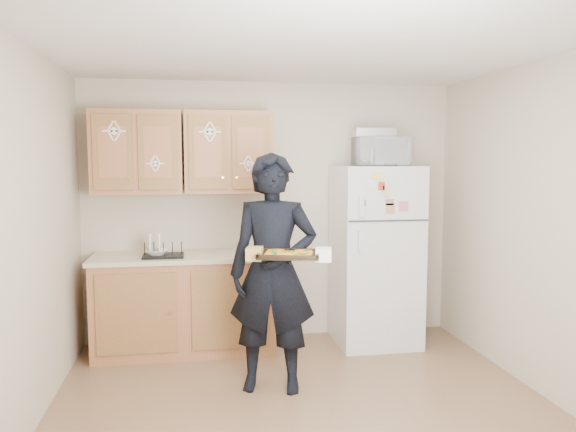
{
  "coord_description": "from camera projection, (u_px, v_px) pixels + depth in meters",
  "views": [
    {
      "loc": [
        -0.75,
        -3.65,
        1.76
      ],
      "look_at": [
        -0.06,
        0.45,
        1.34
      ],
      "focal_mm": 35.0,
      "sensor_mm": 36.0,
      "label": 1
    }
  ],
  "objects": [
    {
      "name": "cereal_box",
      "position": [
        415.0,
        316.0,
        5.74
      ],
      "size": [
        0.2,
        0.07,
        0.32
      ],
      "primitive_type": "cube",
      "color": "#E4C950",
      "rests_on": "floor"
    },
    {
      "name": "wall_back",
      "position": [
        271.0,
        212.0,
        5.52
      ],
      "size": [
        3.6,
        0.04,
        2.5
      ],
      "primitive_type": "cube",
      "color": "#C1B59C",
      "rests_on": "floor"
    },
    {
      "name": "floor",
      "position": [
        308.0,
        415.0,
        3.88
      ],
      "size": [
        3.6,
        3.6,
        0.0
      ],
      "primitive_type": "plane",
      "color": "brown",
      "rests_on": "ground"
    },
    {
      "name": "dish_rack",
      "position": [
        163.0,
        249.0,
        4.97
      ],
      "size": [
        0.36,
        0.27,
        0.14
      ],
      "primitive_type": "cube",
      "rotation": [
        0.0,
        0.0,
        0.0
      ],
      "color": "black",
      "rests_on": "countertop"
    },
    {
      "name": "wall_left",
      "position": [
        22.0,
        243.0,
        3.45
      ],
      "size": [
        0.04,
        3.6,
        2.5
      ],
      "primitive_type": "cube",
      "color": "#C1B59C",
      "rests_on": "floor"
    },
    {
      "name": "upper_cab_left",
      "position": [
        137.0,
        152.0,
        5.07
      ],
      "size": [
        0.8,
        0.33,
        0.75
      ],
      "primitive_type": "cube",
      "color": "#945733",
      "rests_on": "wall_back"
    },
    {
      "name": "pizza_back_right",
      "position": [
        303.0,
        252.0,
        4.01
      ],
      "size": [
        0.14,
        0.14,
        0.02
      ],
      "primitive_type": "cylinder",
      "color": "yellow",
      "rests_on": "baking_tray"
    },
    {
      "name": "baking_tray",
      "position": [
        289.0,
        255.0,
        3.95
      ],
      "size": [
        0.49,
        0.41,
        0.04
      ],
      "primitive_type": "cube",
      "rotation": [
        0.0,
        0.0,
        -0.24
      ],
      "color": "black",
      "rests_on": "person"
    },
    {
      "name": "soap_bottle",
      "position": [
        249.0,
        245.0,
        5.05
      ],
      "size": [
        0.09,
        0.09,
        0.19
      ],
      "primitive_type": "imported",
      "rotation": [
        0.0,
        0.0,
        0.03
      ],
      "color": "silver",
      "rests_on": "countertop"
    },
    {
      "name": "wall_front",
      "position": [
        411.0,
        304.0,
        1.99
      ],
      "size": [
        3.6,
        0.04,
        2.5
      ],
      "primitive_type": "cube",
      "color": "#C1B59C",
      "rests_on": "floor"
    },
    {
      "name": "countertop",
      "position": [
        184.0,
        257.0,
        5.1
      ],
      "size": [
        1.64,
        0.64,
        0.04
      ],
      "primitive_type": "cube",
      "color": "beige",
      "rests_on": "base_cabinet"
    },
    {
      "name": "refrigerator",
      "position": [
        375.0,
        255.0,
        5.35
      ],
      "size": [
        0.75,
        0.7,
        1.7
      ],
      "primitive_type": "cube",
      "color": "silver",
      "rests_on": "floor"
    },
    {
      "name": "person",
      "position": [
        273.0,
        273.0,
        4.24
      ],
      "size": [
        0.75,
        0.58,
        1.81
      ],
      "primitive_type": "imported",
      "rotation": [
        0.0,
        0.0,
        -0.24
      ],
      "color": "black",
      "rests_on": "floor"
    },
    {
      "name": "bowl",
      "position": [
        158.0,
        252.0,
        4.96
      ],
      "size": [
        0.23,
        0.23,
        0.05
      ],
      "primitive_type": "imported",
      "rotation": [
        0.0,
        0.0,
        -0.25
      ],
      "color": "white",
      "rests_on": "dish_rack"
    },
    {
      "name": "base_cabinet",
      "position": [
        185.0,
        305.0,
        5.15
      ],
      "size": [
        1.6,
        0.6,
        0.86
      ],
      "primitive_type": "cube",
      "color": "#945733",
      "rests_on": "floor"
    },
    {
      "name": "microwave",
      "position": [
        381.0,
        151.0,
        5.21
      ],
      "size": [
        0.49,
        0.33,
        0.27
      ],
      "primitive_type": "imported",
      "rotation": [
        0.0,
        0.0,
        -0.01
      ],
      "color": "silver",
      "rests_on": "refrigerator"
    },
    {
      "name": "pizza_front_right",
      "position": [
        302.0,
        255.0,
        3.87
      ],
      "size": [
        0.14,
        0.14,
        0.02
      ],
      "primitive_type": "cylinder",
      "color": "yellow",
      "rests_on": "baking_tray"
    },
    {
      "name": "foil_pan",
      "position": [
        374.0,
        133.0,
        5.21
      ],
      "size": [
        0.39,
        0.29,
        0.08
      ],
      "primitive_type": "cube",
      "rotation": [
        0.0,
        0.0,
        -0.11
      ],
      "color": "silver",
      "rests_on": "microwave"
    },
    {
      "name": "pizza_front_left",
      "position": [
        274.0,
        255.0,
        3.88
      ],
      "size": [
        0.14,
        0.14,
        0.02
      ],
      "primitive_type": "cylinder",
      "color": "yellow",
      "rests_on": "baking_tray"
    },
    {
      "name": "ceiling",
      "position": [
        309.0,
        45.0,
        3.63
      ],
      "size": [
        3.6,
        3.6,
        0.0
      ],
      "primitive_type": "plane",
      "color": "silver",
      "rests_on": "wall_back"
    },
    {
      "name": "pizza_center",
      "position": [
        289.0,
        253.0,
        3.95
      ],
      "size": [
        0.14,
        0.14,
        0.02
      ],
      "primitive_type": "cylinder",
      "color": "yellow",
      "rests_on": "baking_tray"
    },
    {
      "name": "upper_cab_right",
      "position": [
        228.0,
        153.0,
        5.21
      ],
      "size": [
        0.8,
        0.33,
        0.75
      ],
      "primitive_type": "cube",
      "color": "#945733",
      "rests_on": "wall_back"
    },
    {
      "name": "pizza_back_left",
      "position": [
        276.0,
        251.0,
        4.03
      ],
      "size": [
        0.14,
        0.14,
        0.02
      ],
      "primitive_type": "cylinder",
      "color": "yellow",
      "rests_on": "baking_tray"
    },
    {
      "name": "wall_right",
      "position": [
        552.0,
        230.0,
        4.05
      ],
      "size": [
        0.04,
        3.6,
        2.5
      ],
      "primitive_type": "cube",
      "color": "#C1B59C",
      "rests_on": "floor"
    }
  ]
}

